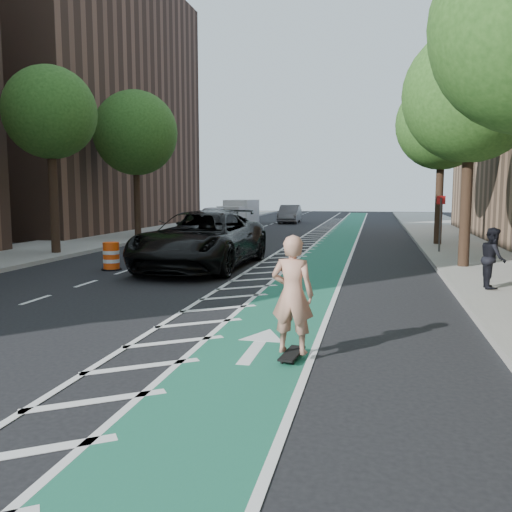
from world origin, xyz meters
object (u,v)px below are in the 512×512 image
(skateboarder, at_px, (292,294))
(barrel_a, at_px, (111,257))
(suv_near, at_px, (202,240))
(suv_far, at_px, (208,231))

(skateboarder, height_order, barrel_a, skateboarder)
(skateboarder, bearing_deg, suv_near, -57.65)
(suv_near, relative_size, suv_far, 1.14)
(skateboarder, xyz_separation_m, suv_near, (-4.65, 9.60, -0.07))
(skateboarder, bearing_deg, suv_far, -61.31)
(skateboarder, distance_m, suv_near, 10.67)
(suv_near, xyz_separation_m, suv_far, (-1.45, 5.35, -0.09))
(suv_near, relative_size, barrel_a, 7.52)
(suv_near, distance_m, barrel_a, 3.12)
(suv_far, distance_m, barrel_a, 6.67)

